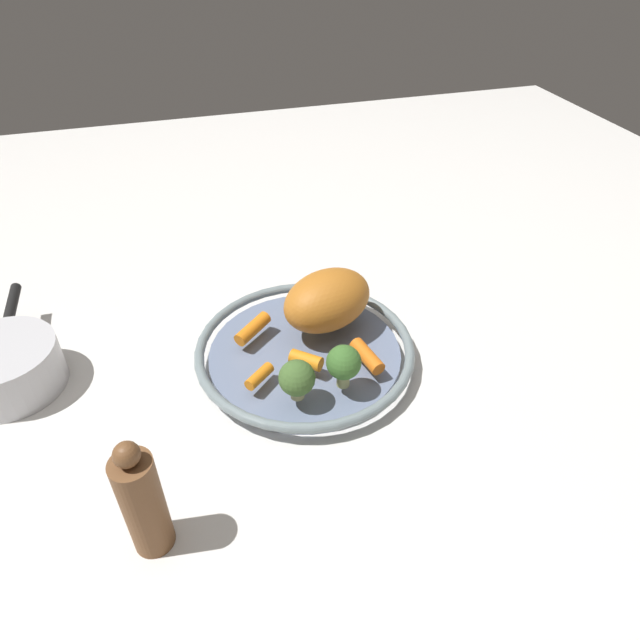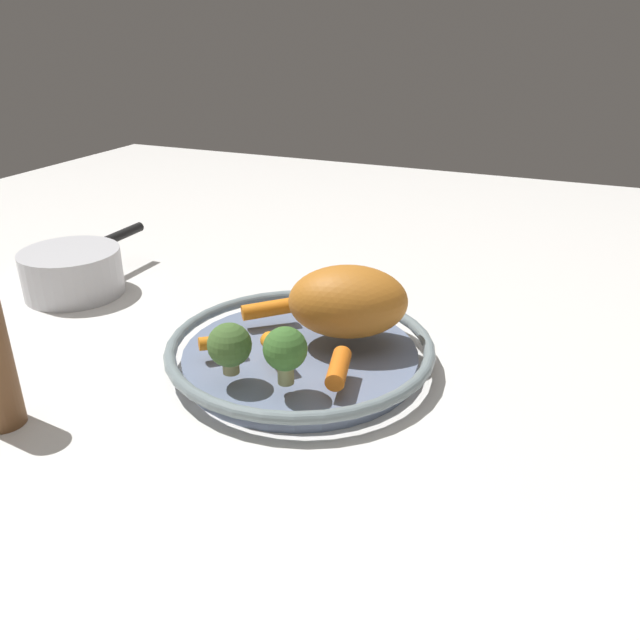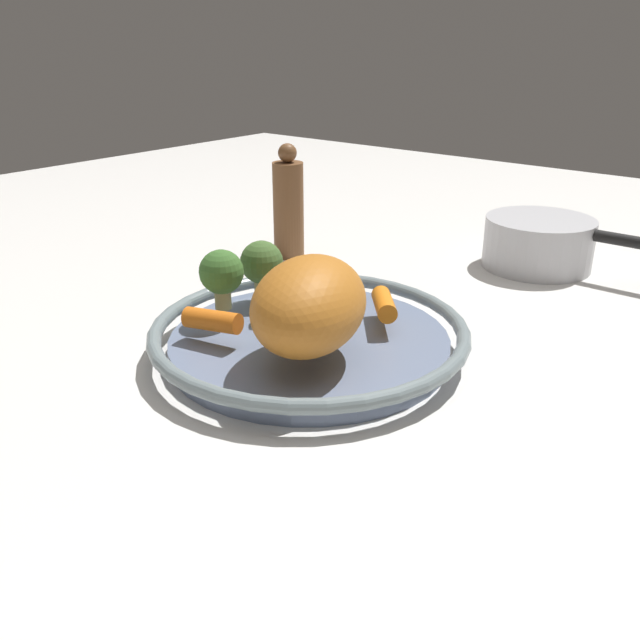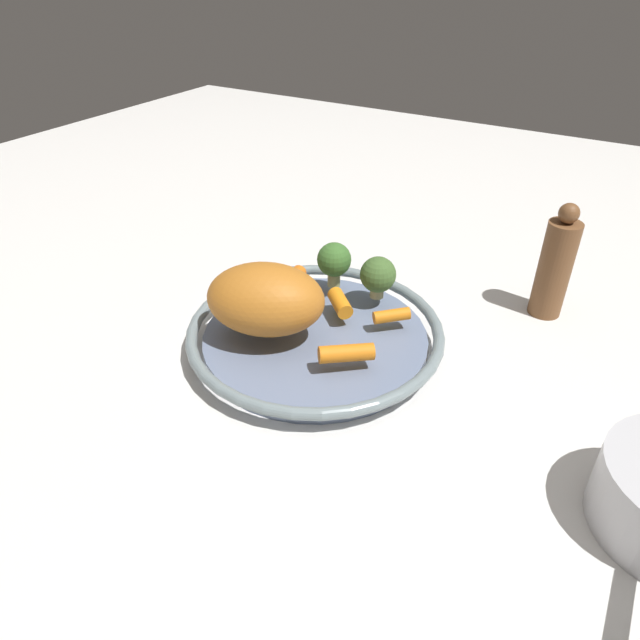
{
  "view_description": "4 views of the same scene",
  "coord_description": "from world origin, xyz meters",
  "px_view_note": "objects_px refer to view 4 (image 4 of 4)",
  "views": [
    {
      "loc": [
        -0.61,
        0.16,
        0.58
      ],
      "look_at": [
        0.01,
        -0.03,
        0.07
      ],
      "focal_mm": 31.35,
      "sensor_mm": 36.0,
      "label": 1
    },
    {
      "loc": [
        -0.63,
        -0.3,
        0.39
      ],
      "look_at": [
        -0.0,
        -0.03,
        0.07
      ],
      "focal_mm": 35.79,
      "sensor_mm": 36.0,
      "label": 2
    },
    {
      "loc": [
        0.42,
        -0.49,
        0.31
      ],
      "look_at": [
        0.03,
        -0.02,
        0.05
      ],
      "focal_mm": 38.4,
      "sensor_mm": 36.0,
      "label": 3
    },
    {
      "loc": [
        0.51,
        0.31,
        0.45
      ],
      "look_at": [
        0.02,
        0.02,
        0.06
      ],
      "focal_mm": 31.78,
      "sensor_mm": 36.0,
      "label": 4
    }
  ],
  "objects_px": {
    "roast_chicken_piece": "(266,299)",
    "baby_carrot_center": "(340,303)",
    "baby_carrot_near_rim": "(292,281)",
    "broccoli_floret_small": "(378,275)",
    "baby_carrot_left": "(346,353)",
    "broccoli_floret_large": "(334,261)",
    "baby_carrot_right": "(392,316)",
    "serving_bowl": "(315,335)",
    "pepper_mill": "(555,266)"
  },
  "relations": [
    {
      "from": "serving_bowl",
      "to": "baby_carrot_near_rim",
      "type": "xyz_separation_m",
      "value": [
        -0.06,
        -0.08,
        0.03
      ]
    },
    {
      "from": "serving_bowl",
      "to": "pepper_mill",
      "type": "bearing_deg",
      "value": 135.04
    },
    {
      "from": "baby_carrot_left",
      "to": "serving_bowl",
      "type": "bearing_deg",
      "value": -122.83
    },
    {
      "from": "baby_carrot_center",
      "to": "pepper_mill",
      "type": "distance_m",
      "value": 0.3
    },
    {
      "from": "pepper_mill",
      "to": "serving_bowl",
      "type": "bearing_deg",
      "value": -44.96
    },
    {
      "from": "baby_carrot_right",
      "to": "broccoli_floret_large",
      "type": "xyz_separation_m",
      "value": [
        -0.04,
        -0.11,
        0.03
      ]
    },
    {
      "from": "serving_bowl",
      "to": "roast_chicken_piece",
      "type": "distance_m",
      "value": 0.09
    },
    {
      "from": "roast_chicken_piece",
      "to": "broccoli_floret_large",
      "type": "distance_m",
      "value": 0.14
    },
    {
      "from": "baby_carrot_near_rim",
      "to": "roast_chicken_piece",
      "type": "bearing_deg",
      "value": 15.72
    },
    {
      "from": "baby_carrot_right",
      "to": "broccoli_floret_small",
      "type": "height_order",
      "value": "broccoli_floret_small"
    },
    {
      "from": "roast_chicken_piece",
      "to": "broccoli_floret_small",
      "type": "bearing_deg",
      "value": 149.13
    },
    {
      "from": "baby_carrot_left",
      "to": "baby_carrot_center",
      "type": "xyz_separation_m",
      "value": [
        -0.09,
        -0.06,
        0.0
      ]
    },
    {
      "from": "baby_carrot_center",
      "to": "pepper_mill",
      "type": "xyz_separation_m",
      "value": [
        -0.19,
        0.23,
        0.03
      ]
    },
    {
      "from": "serving_bowl",
      "to": "baby_carrot_right",
      "type": "relative_size",
      "value": 7.01
    },
    {
      "from": "broccoli_floret_large",
      "to": "pepper_mill",
      "type": "distance_m",
      "value": 0.3
    },
    {
      "from": "serving_bowl",
      "to": "roast_chicken_piece",
      "type": "bearing_deg",
      "value": -49.96
    },
    {
      "from": "roast_chicken_piece",
      "to": "baby_carrot_center",
      "type": "distance_m",
      "value": 0.11
    },
    {
      "from": "roast_chicken_piece",
      "to": "pepper_mill",
      "type": "bearing_deg",
      "value": 134.28
    },
    {
      "from": "baby_carrot_left",
      "to": "pepper_mill",
      "type": "bearing_deg",
      "value": 149.28
    },
    {
      "from": "roast_chicken_piece",
      "to": "broccoli_floret_large",
      "type": "xyz_separation_m",
      "value": [
        -0.14,
        0.02,
        -0.0
      ]
    },
    {
      "from": "roast_chicken_piece",
      "to": "baby_carrot_right",
      "type": "height_order",
      "value": "roast_chicken_piece"
    },
    {
      "from": "roast_chicken_piece",
      "to": "baby_carrot_left",
      "type": "bearing_deg",
      "value": 87.25
    },
    {
      "from": "broccoli_floret_large",
      "to": "broccoli_floret_small",
      "type": "height_order",
      "value": "broccoli_floret_large"
    },
    {
      "from": "baby_carrot_left",
      "to": "baby_carrot_near_rim",
      "type": "bearing_deg",
      "value": -126.56
    },
    {
      "from": "baby_carrot_center",
      "to": "roast_chicken_piece",
      "type": "bearing_deg",
      "value": -33.73
    },
    {
      "from": "baby_carrot_right",
      "to": "serving_bowl",
      "type": "bearing_deg",
      "value": -54.47
    },
    {
      "from": "baby_carrot_near_rim",
      "to": "broccoli_floret_small",
      "type": "xyz_separation_m",
      "value": [
        -0.04,
        0.11,
        0.02
      ]
    },
    {
      "from": "baby_carrot_near_rim",
      "to": "broccoli_floret_small",
      "type": "distance_m",
      "value": 0.12
    },
    {
      "from": "baby_carrot_left",
      "to": "pepper_mill",
      "type": "height_order",
      "value": "pepper_mill"
    },
    {
      "from": "baby_carrot_left",
      "to": "baby_carrot_right",
      "type": "relative_size",
      "value": 1.38
    },
    {
      "from": "pepper_mill",
      "to": "baby_carrot_left",
      "type": "bearing_deg",
      "value": -30.72
    },
    {
      "from": "broccoli_floret_small",
      "to": "roast_chicken_piece",
      "type": "bearing_deg",
      "value": -30.87
    },
    {
      "from": "baby_carrot_center",
      "to": "broccoli_floret_large",
      "type": "distance_m",
      "value": 0.07
    },
    {
      "from": "baby_carrot_near_rim",
      "to": "broccoli_floret_small",
      "type": "bearing_deg",
      "value": 108.96
    },
    {
      "from": "serving_bowl",
      "to": "baby_carrot_near_rim",
      "type": "distance_m",
      "value": 0.1
    },
    {
      "from": "roast_chicken_piece",
      "to": "baby_carrot_left",
      "type": "distance_m",
      "value": 0.12
    },
    {
      "from": "roast_chicken_piece",
      "to": "baby_carrot_left",
      "type": "xyz_separation_m",
      "value": [
        0.01,
        0.12,
        -0.03
      ]
    },
    {
      "from": "baby_carrot_left",
      "to": "broccoli_floret_large",
      "type": "distance_m",
      "value": 0.18
    },
    {
      "from": "baby_carrot_near_rim",
      "to": "pepper_mill",
      "type": "xyz_separation_m",
      "value": [
        -0.18,
        0.31,
        0.03
      ]
    },
    {
      "from": "baby_carrot_left",
      "to": "broccoli_floret_small",
      "type": "distance_m",
      "value": 0.15
    },
    {
      "from": "baby_carrot_right",
      "to": "baby_carrot_left",
      "type": "bearing_deg",
      "value": -5.85
    },
    {
      "from": "broccoli_floret_small",
      "to": "baby_carrot_center",
      "type": "bearing_deg",
      "value": -26.08
    },
    {
      "from": "roast_chicken_piece",
      "to": "pepper_mill",
      "type": "distance_m",
      "value": 0.4
    },
    {
      "from": "broccoli_floret_small",
      "to": "broccoli_floret_large",
      "type": "bearing_deg",
      "value": -86.28
    },
    {
      "from": "serving_bowl",
      "to": "broccoli_floret_small",
      "type": "distance_m",
      "value": 0.12
    },
    {
      "from": "baby_carrot_near_rim",
      "to": "pepper_mill",
      "type": "relative_size",
      "value": 0.37
    },
    {
      "from": "serving_bowl",
      "to": "baby_carrot_right",
      "type": "bearing_deg",
      "value": 125.53
    },
    {
      "from": "baby_carrot_left",
      "to": "broccoli_floret_large",
      "type": "relative_size",
      "value": 0.99
    },
    {
      "from": "baby_carrot_center",
      "to": "broccoli_floret_small",
      "type": "xyz_separation_m",
      "value": [
        -0.06,
        0.03,
        0.02
      ]
    },
    {
      "from": "broccoli_floret_large",
      "to": "pepper_mill",
      "type": "relative_size",
      "value": 0.4
    }
  ]
}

